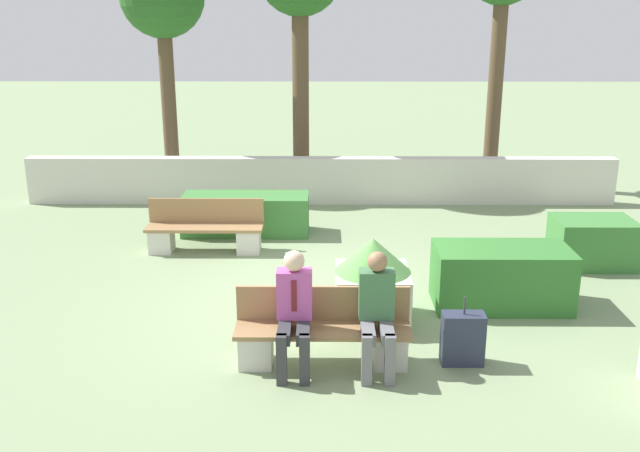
# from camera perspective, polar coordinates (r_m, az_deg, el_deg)

# --- Properties ---
(ground_plane) EXTENTS (60.00, 60.00, 0.00)m
(ground_plane) POSITION_cam_1_polar(r_m,az_deg,el_deg) (9.67, -0.15, -5.97)
(ground_plane) COLOR gray
(perimeter_wall) EXTENTS (11.75, 0.30, 0.93)m
(perimeter_wall) POSITION_cam_1_polar(r_m,az_deg,el_deg) (14.33, 0.06, 3.67)
(perimeter_wall) COLOR beige
(perimeter_wall) RESTS_ON ground_plane
(bench_front) EXTENTS (1.93, 0.49, 0.83)m
(bench_front) POSITION_cam_1_polar(r_m,az_deg,el_deg) (7.95, 0.23, -8.78)
(bench_front) COLOR #937047
(bench_front) RESTS_ON ground_plane
(bench_left_side) EXTENTS (1.87, 0.49, 0.83)m
(bench_left_side) POSITION_cam_1_polar(r_m,az_deg,el_deg) (11.65, -9.17, -0.48)
(bench_left_side) COLOR #937047
(bench_left_side) RESTS_ON ground_plane
(person_seated_man) EXTENTS (0.38, 0.64, 1.32)m
(person_seated_man) POSITION_cam_1_polar(r_m,az_deg,el_deg) (7.66, -2.09, -6.46)
(person_seated_man) COLOR #333338
(person_seated_man) RESTS_ON ground_plane
(person_seated_woman) EXTENTS (0.38, 0.64, 1.32)m
(person_seated_woman) POSITION_cam_1_polar(r_m,az_deg,el_deg) (7.67, 4.59, -6.53)
(person_seated_woman) COLOR slate
(person_seated_woman) RESTS_ON ground_plane
(hedge_block_near_left) EXTENTS (1.76, 0.89, 0.80)m
(hedge_block_near_left) POSITION_cam_1_polar(r_m,az_deg,el_deg) (9.68, 14.31, -3.97)
(hedge_block_near_left) COLOR #33702D
(hedge_block_near_left) RESTS_ON ground_plane
(hedge_block_near_right) EXTENTS (2.19, 0.77, 0.68)m
(hedge_block_near_right) POSITION_cam_1_polar(r_m,az_deg,el_deg) (12.49, -5.95, 0.96)
(hedge_block_near_right) COLOR #3D7A38
(hedge_block_near_right) RESTS_ON ground_plane
(hedge_block_mid_left) EXTENTS (1.18, 0.84, 0.73)m
(hedge_block_mid_left) POSITION_cam_1_polar(r_m,az_deg,el_deg) (11.63, 20.96, -1.22)
(hedge_block_mid_left) COLOR #3D7A38
(hedge_block_mid_left) RESTS_ON ground_plane
(planter_corner_right) EXTENTS (0.95, 0.95, 1.09)m
(planter_corner_right) POSITION_cam_1_polar(r_m,az_deg,el_deg) (8.89, 4.22, -4.27)
(planter_corner_right) COLOR beige
(planter_corner_right) RESTS_ON ground_plane
(suitcase) EXTENTS (0.46, 0.24, 0.79)m
(suitcase) POSITION_cam_1_polar(r_m,az_deg,el_deg) (8.10, 11.34, -8.82)
(suitcase) COLOR #282D42
(suitcase) RESTS_ON ground_plane
(tree_leftmost) EXTENTS (1.76, 1.76, 4.92)m
(tree_leftmost) POSITION_cam_1_polar(r_m,az_deg,el_deg) (15.73, -12.49, 17.11)
(tree_leftmost) COLOR brown
(tree_leftmost) RESTS_ON ground_plane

